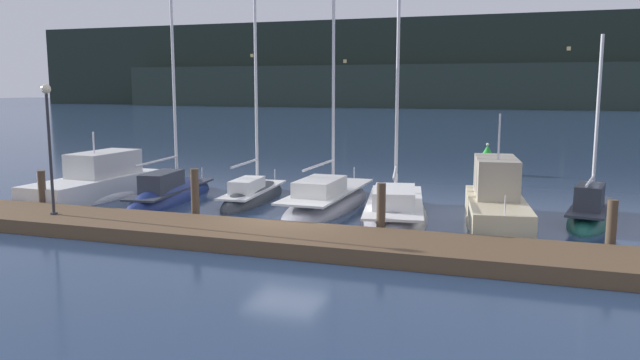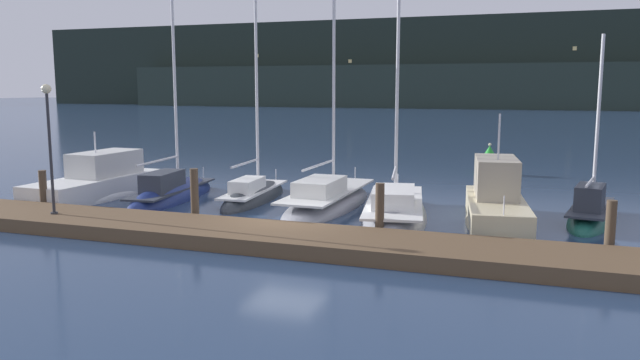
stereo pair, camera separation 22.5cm
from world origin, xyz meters
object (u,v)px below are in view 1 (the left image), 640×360
object	(u,v)px
motorboat_berth_6	(496,210)
sailboat_berth_7	(590,217)
dock_lamppost	(48,129)
sailboat_berth_4	(327,204)
sailboat_berth_3	(253,198)
sailboat_berth_2	(171,197)
sailboat_berth_5	(395,216)
channel_buoy	(487,163)
motorboat_berth_1	(95,190)

from	to	relation	value
motorboat_berth_6	sailboat_berth_7	size ratio (longest dim) A/B	0.95
dock_lamppost	motorboat_berth_6	bearing A→B (deg)	21.20
sailboat_berth_4	motorboat_berth_6	xyz separation A→B (m)	(6.51, -0.89, 0.33)
sailboat_berth_7	sailboat_berth_3	bearing A→B (deg)	-179.78
sailboat_berth_4	sailboat_berth_2	bearing A→B (deg)	-174.22
sailboat_berth_5	motorboat_berth_6	distance (m)	3.56
sailboat_berth_5	channel_buoy	world-z (taller)	sailboat_berth_5
motorboat_berth_6	sailboat_berth_3	bearing A→B (deg)	172.87
sailboat_berth_7	dock_lamppost	distance (m)	18.91
sailboat_berth_5	sailboat_berth_7	size ratio (longest dim) A/B	1.56
sailboat_berth_4	channel_buoy	distance (m)	12.98
sailboat_berth_5	dock_lamppost	distance (m)	12.29
sailboat_berth_4	sailboat_berth_5	world-z (taller)	sailboat_berth_5
sailboat_berth_5	sailboat_berth_4	bearing A→B (deg)	156.58
motorboat_berth_6	sailboat_berth_2	bearing A→B (deg)	179.09
motorboat_berth_1	channel_buoy	size ratio (longest dim) A/B	4.32
motorboat_berth_1	sailboat_berth_3	xyz separation A→B (m)	(6.76, 1.52, -0.21)
motorboat_berth_1	sailboat_berth_7	distance (m)	19.87
sailboat_berth_2	sailboat_berth_5	distance (m)	9.73
motorboat_berth_6	channel_buoy	distance (m)	12.77
sailboat_berth_5	motorboat_berth_1	bearing A→B (deg)	179.47
sailboat_berth_2	channel_buoy	distance (m)	17.38
motorboat_berth_1	sailboat_berth_4	size ratio (longest dim) A/B	0.68
sailboat_berth_7	sailboat_berth_4	bearing A→B (deg)	-177.63
motorboat_berth_6	sailboat_berth_7	bearing A→B (deg)	22.28
motorboat_berth_1	sailboat_berth_4	world-z (taller)	sailboat_berth_4
channel_buoy	dock_lamppost	xyz separation A→B (m)	(-13.05, -18.22, 2.74)
motorboat_berth_1	channel_buoy	xyz separation A→B (m)	(15.50, 13.00, 0.29)
sailboat_berth_7	dock_lamppost	world-z (taller)	sailboat_berth_7
sailboat_berth_3	dock_lamppost	world-z (taller)	sailboat_berth_3
sailboat_berth_2	dock_lamppost	distance (m)	6.65
sailboat_berth_4	sailboat_berth_7	distance (m)	9.67
sailboat_berth_2	sailboat_berth_4	size ratio (longest dim) A/B	0.88
sailboat_berth_7	dock_lamppost	xyz separation A→B (m)	(-17.36, -6.80, 3.18)
sailboat_berth_2	motorboat_berth_1	bearing A→B (deg)	-171.80
sailboat_berth_7	motorboat_berth_1	bearing A→B (deg)	-175.46
sailboat_berth_2	channel_buoy	size ratio (longest dim) A/B	5.58
motorboat_berth_6	channel_buoy	bearing A→B (deg)	95.22
sailboat_berth_4	sailboat_berth_5	size ratio (longest dim) A/B	0.98
sailboat_berth_4	channel_buoy	size ratio (longest dim) A/B	6.35
motorboat_berth_6	dock_lamppost	world-z (taller)	dock_lamppost
motorboat_berth_6	dock_lamppost	distance (m)	15.51
sailboat_berth_2	sailboat_berth_5	bearing A→B (deg)	-3.63
motorboat_berth_1	sailboat_berth_3	bearing A→B (deg)	12.70
motorboat_berth_1	sailboat_berth_5	bearing A→B (deg)	-0.53
motorboat_berth_6	sailboat_berth_7	xyz separation A→B (m)	(3.15, 1.29, -0.29)
motorboat_berth_1	sailboat_berth_2	distance (m)	3.47
sailboat_berth_4	sailboat_berth_7	xyz separation A→B (m)	(9.66, 0.40, 0.04)
sailboat_berth_3	channel_buoy	xyz separation A→B (m)	(8.74, 11.47, 0.50)
sailboat_berth_5	sailboat_berth_7	world-z (taller)	sailboat_berth_5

